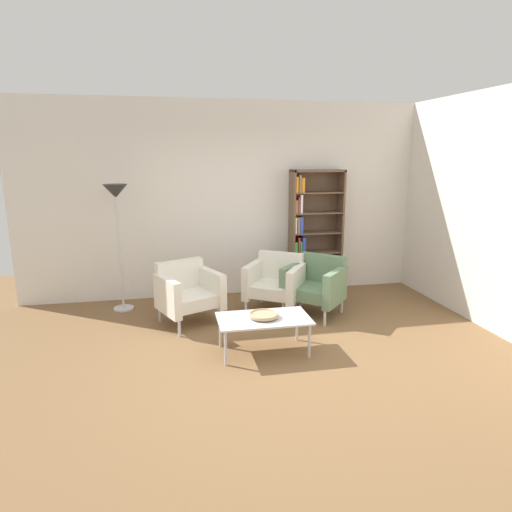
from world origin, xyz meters
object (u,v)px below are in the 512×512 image
at_px(coffee_table_low, 264,320).
at_px(armchair_by_bookshelf, 276,281).
at_px(bookshelf_tall, 311,234).
at_px(armchair_corner_red, 315,284).
at_px(floor_lamp_torchiere, 116,206).
at_px(armchair_near_window, 188,291).
at_px(decorative_bowl, 264,315).

distance_m(coffee_table_low, armchair_by_bookshelf, 1.35).
height_order(bookshelf_tall, armchair_by_bookshelf, bookshelf_tall).
bearing_deg(coffee_table_low, armchair_by_bookshelf, 70.66).
distance_m(armchair_corner_red, floor_lamp_torchiere, 2.86).
height_order(armchair_near_window, armchair_corner_red, same).
bearing_deg(decorative_bowl, floor_lamp_torchiere, 133.54).
height_order(decorative_bowl, floor_lamp_torchiere, floor_lamp_torchiere).
distance_m(bookshelf_tall, armchair_by_bookshelf, 1.15).
relative_size(bookshelf_tall, armchair_by_bookshelf, 2.02).
relative_size(coffee_table_low, armchair_by_bookshelf, 1.06).
distance_m(armchair_by_bookshelf, armchair_near_window, 1.23).
distance_m(decorative_bowl, armchair_corner_red, 1.41).
height_order(armchair_by_bookshelf, armchair_near_window, same).
bearing_deg(bookshelf_tall, coffee_table_low, -120.41).
bearing_deg(floor_lamp_torchiere, decorative_bowl, -46.46).
xyz_separation_m(armchair_by_bookshelf, armchair_corner_red, (0.50, -0.22, 0.00)).
distance_m(armchair_by_bookshelf, floor_lamp_torchiere, 2.37).
xyz_separation_m(bookshelf_tall, armchair_by_bookshelf, (-0.73, -0.73, -0.51)).
bearing_deg(armchair_by_bookshelf, armchair_corner_red, 8.59).
relative_size(decorative_bowl, floor_lamp_torchiere, 0.18).
xyz_separation_m(coffee_table_low, decorative_bowl, (-0.00, 0.00, 0.07)).
bearing_deg(decorative_bowl, bookshelf_tall, 59.59).
bearing_deg(floor_lamp_torchiere, armchair_corner_red, -14.69).
xyz_separation_m(coffee_table_low, floor_lamp_torchiere, (-1.64, 1.73, 1.08)).
xyz_separation_m(armchair_by_bookshelf, armchair_near_window, (-1.21, -0.22, 0.00)).
xyz_separation_m(coffee_table_low, armchair_by_bookshelf, (0.45, 1.27, 0.05)).
bearing_deg(armchair_by_bookshelf, coffee_table_low, -76.59).
relative_size(armchair_by_bookshelf, armchair_near_window, 1.03).
bearing_deg(coffee_table_low, armchair_corner_red, 47.96).
height_order(bookshelf_tall, coffee_table_low, bookshelf_tall).
relative_size(coffee_table_low, armchair_near_window, 1.10).
relative_size(decorative_bowl, armchair_by_bookshelf, 0.34).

